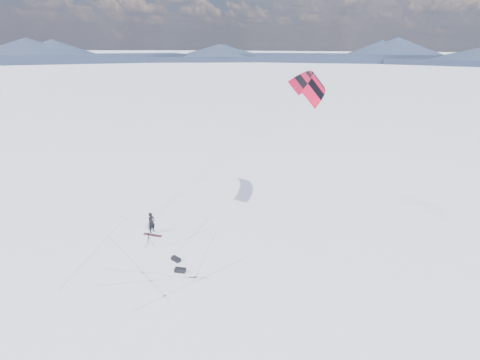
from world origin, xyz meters
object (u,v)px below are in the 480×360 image
at_px(snowkiter, 153,232).
at_px(gear_bag_b, 176,259).
at_px(snowboard, 153,235).
at_px(tripod, 149,238).
at_px(gear_bag_a, 180,270).

relative_size(snowkiter, gear_bag_b, 2.26).
relative_size(snowkiter, snowboard, 1.09).
bearing_deg(gear_bag_b, tripod, 179.28).
distance_m(tripod, gear_bag_a, 4.38).
bearing_deg(snowkiter, tripod, -134.80).
relative_size(tripod, gear_bag_a, 1.42).
relative_size(snowkiter, gear_bag_a, 2.17).
height_order(snowkiter, gear_bag_b, snowkiter).
height_order(tripod, gear_bag_a, tripod).
relative_size(snowboard, gear_bag_a, 1.99).
distance_m(gear_bag_a, gear_bag_b, 1.42).
bearing_deg(tripod, snowkiter, 100.82).
bearing_deg(gear_bag_a, snowkiter, 131.29).
distance_m(snowboard, gear_bag_a, 5.78).
bearing_deg(snowkiter, gear_bag_a, -111.97).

